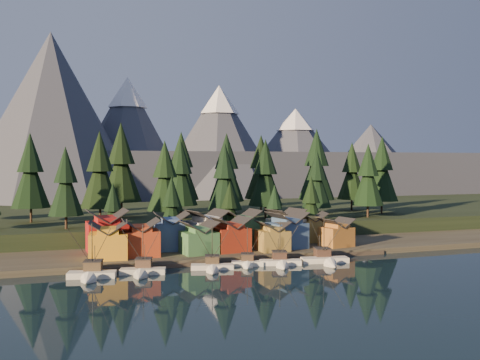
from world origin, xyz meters
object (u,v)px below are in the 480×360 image
object	(u,v)px
boat_0	(91,267)
house_front_0	(108,239)
boat_3	(247,258)
boat_2	(212,261)
house_front_1	(141,237)
house_back_0	(107,230)
boat_4	(281,257)
house_back_1	(171,230)
boat_1	(142,264)
boat_5	(326,254)

from	to	relation	value
boat_0	house_front_0	bearing A→B (deg)	84.33
house_front_0	boat_3	bearing A→B (deg)	-15.35
boat_2	house_front_1	size ratio (longest dim) A/B	1.22
boat_0	house_back_0	xyz separation A→B (m)	(5.37, 24.68, 4.64)
boat_3	boat_4	bearing A→B (deg)	5.18
boat_0	boat_2	world-z (taller)	boat_0
boat_3	boat_4	world-z (taller)	boat_4
boat_2	house_front_1	xyz separation A→B (m)	(-13.94, 15.26, 4.21)
boat_3	house_front_1	size ratio (longest dim) A/B	1.13
boat_3	house_back_1	bearing A→B (deg)	143.86
boat_1	boat_3	size ratio (longest dim) A/B	1.17
boat_1	house_front_1	world-z (taller)	boat_1
boat_2	house_back_0	bearing A→B (deg)	146.18
boat_3	boat_4	xyz separation A→B (m)	(7.74, -1.93, 0.11)
boat_4	house_front_1	size ratio (longest dim) A/B	1.28
boat_0	house_front_1	world-z (taller)	boat_0
boat_0	boat_1	world-z (taller)	boat_0
house_back_0	house_back_1	distance (m)	16.43
boat_2	boat_3	bearing A→B (deg)	25.77
house_back_1	boat_3	bearing A→B (deg)	-50.74
boat_2	boat_4	world-z (taller)	boat_4
boat_5	house_front_0	xyz separation A→B (m)	(-50.04, 15.34, 3.93)
boat_0	house_back_0	distance (m)	25.68
house_front_0	house_front_1	xyz separation A→B (m)	(7.82, 1.17, 0.06)
boat_4	house_front_1	distance (m)	34.66
boat_2	house_front_0	world-z (taller)	house_front_0
house_back_1	boat_0	bearing A→B (deg)	-129.28
boat_5	house_front_0	bearing A→B (deg)	173.65
boat_0	boat_2	bearing A→B (deg)	13.80
house_front_0	house_back_0	distance (m)	10.20
house_back_0	house_front_1	bearing A→B (deg)	-53.80
boat_2	house_front_0	distance (m)	26.26
house_front_1	house_back_1	distance (m)	11.26
house_front_0	house_front_1	size ratio (longest dim) A/B	1.08
boat_0	house_back_1	bearing A→B (deg)	58.98
boat_3	house_front_1	world-z (taller)	house_front_1
boat_4	house_front_1	xyz separation A→B (m)	(-30.76, 15.45, 4.07)
boat_3	house_front_1	distance (m)	27.02
boat_4	house_back_0	world-z (taller)	house_back_0
boat_1	boat_0	bearing A→B (deg)	-161.92
boat_0	house_front_1	size ratio (longest dim) A/B	1.42
house_back_0	boat_3	bearing A→B (deg)	-39.58
house_front_1	boat_4	bearing A→B (deg)	-24.44
boat_0	house_back_1	size ratio (longest dim) A/B	1.31
boat_3	house_back_0	distance (m)	38.11
boat_1	house_front_0	bearing A→B (deg)	128.25
house_front_1	boat_2	bearing A→B (deg)	-45.35
boat_4	house_back_1	xyz separation A→B (m)	(-21.81, 22.26, 4.46)
boat_1	house_front_1	distance (m)	15.83
boat_3	house_back_0	size ratio (longest dim) A/B	0.95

